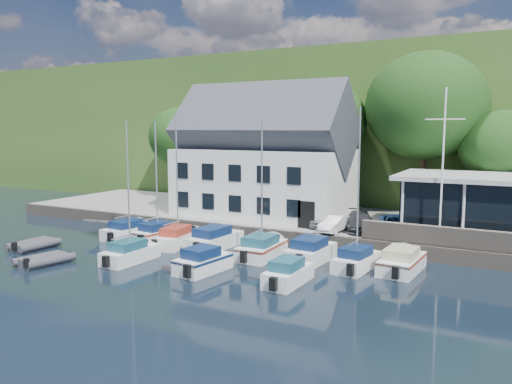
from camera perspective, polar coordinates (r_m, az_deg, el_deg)
ground at (r=25.32m, az=-2.06°, el=-11.69°), size 180.00×180.00×0.00m
quay at (r=40.79m, az=10.39°, el=-3.77°), size 60.00×13.00×1.00m
quay_face at (r=34.78m, az=7.11°, el=-5.62°), size 60.00×0.30×1.00m
hillside at (r=83.57m, az=19.90°, el=6.69°), size 160.00×75.00×16.00m
field_patch at (r=91.13m, az=25.95°, el=11.54°), size 50.00×30.00×0.30m
harbor_building at (r=41.89m, az=0.94°, el=3.34°), size 14.40×8.20×8.70m
club_pavilion at (r=37.08m, az=26.16°, el=-1.50°), size 13.20×7.20×4.10m
gangway at (r=42.00m, az=-15.54°, el=-4.29°), size 1.20×6.00×1.40m
car_silver at (r=37.35m, az=7.37°, el=-3.05°), size 2.12×3.58×1.14m
car_white at (r=35.66m, az=9.00°, el=-3.59°), size 1.56×3.50×1.12m
car_dgrey at (r=36.41m, az=11.78°, el=-3.28°), size 3.17×4.85×1.31m
car_blue at (r=35.97m, az=15.63°, el=-3.50°), size 2.65×4.18×1.33m
flagpole at (r=33.17m, az=20.55°, el=2.73°), size 2.34×0.20×9.73m
tree_0 at (r=52.98m, az=-8.42°, el=4.51°), size 6.94×6.94×9.48m
tree_1 at (r=49.38m, az=-0.94°, el=4.74°), size 7.39×7.39×10.10m
tree_2 at (r=45.09m, az=7.11°, el=5.43°), size 8.51×8.51×11.63m
tree_3 at (r=44.01m, az=18.71°, el=6.29°), size 9.90×9.90×13.52m
tree_4 at (r=43.01m, az=26.15°, el=2.67°), size 6.34×6.34×8.66m
boat_r1_0 at (r=38.49m, az=-14.41°, el=1.13°), size 2.73×6.40×8.52m
boat_r1_1 at (r=36.96m, az=-11.31°, el=1.10°), size 2.50×5.87×8.69m
boat_r1_2 at (r=35.05m, az=-9.01°, el=0.82°), size 2.55×6.13×8.68m
boat_r1_3 at (r=34.69m, az=-4.78°, el=-5.17°), size 2.66×6.73×1.53m
boat_r1_4 at (r=31.44m, az=0.67°, el=0.47°), size 2.34×5.93×9.00m
boat_r1_5 at (r=31.40m, az=6.29°, el=-6.51°), size 2.46×5.80×1.54m
boat_r1_6 at (r=29.34m, az=11.60°, el=-0.61°), size 2.45×5.51×8.55m
boat_r1_7 at (r=30.21m, az=16.33°, el=-7.41°), size 2.44×5.96×1.44m
boat_r2_1 at (r=31.44m, az=-14.37°, el=-0.28°), size 1.94×5.60×8.44m
boat_r2_2 at (r=29.14m, az=-6.07°, el=-7.65°), size 2.55×5.21×1.48m
boat_r2_3 at (r=26.90m, az=3.71°, el=-8.99°), size 1.82×5.07×1.40m
dinghy_0 at (r=37.71m, az=-24.06°, el=-5.37°), size 2.12×3.37×0.77m
dinghy_1 at (r=33.21m, az=-23.07°, el=-7.00°), size 2.52×3.50×0.74m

